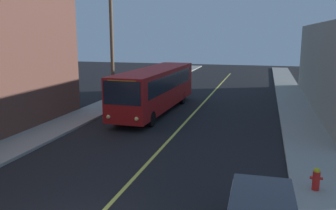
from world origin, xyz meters
name	(u,v)px	position (x,y,z in m)	size (l,w,h in m)	color
sidewalk_left	(46,132)	(-7.25, 10.00, 0.07)	(2.50, 90.00, 0.15)	gray
sidewalk_right	(312,154)	(7.25, 10.00, 0.07)	(2.50, 90.00, 0.15)	gray
lane_stripe_center	(186,121)	(0.00, 15.00, 0.01)	(0.16, 60.00, 0.01)	#D8CC4C
city_bus	(156,88)	(-2.84, 17.31, 1.82)	(2.91, 12.22, 3.20)	maroon
utility_pole_mid	(111,30)	(-6.88, 18.74, 5.99)	(2.40, 0.28, 10.66)	brown
fire_hydrant	(316,178)	(6.85, 5.64, 0.58)	(0.44, 0.26, 0.84)	red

